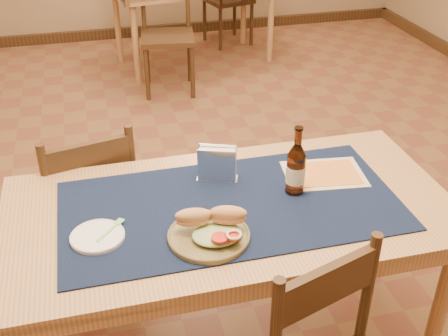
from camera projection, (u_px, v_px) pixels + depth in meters
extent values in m
cube|color=brown|center=(193.00, 237.00, 3.06)|extent=(6.00, 7.00, 0.02)
cylinder|color=tan|center=(438.00, 313.00, 2.09)|extent=(0.06, 0.06, 0.71)
cylinder|color=tan|center=(42.00, 265.00, 2.32)|extent=(0.06, 0.06, 0.71)
cylinder|color=tan|center=(362.00, 215.00, 2.62)|extent=(0.06, 0.06, 0.71)
cube|color=tan|center=(231.00, 211.00, 2.01)|extent=(1.60, 0.80, 0.04)
cube|color=#101A3A|center=(231.00, 205.00, 2.00)|extent=(1.20, 0.60, 0.01)
cube|color=#3F2916|center=(127.00, 32.00, 5.90)|extent=(6.00, 0.06, 0.10)
cylinder|color=tan|center=(136.00, 43.00, 4.68)|extent=(0.05, 0.05, 0.71)
cylinder|color=tan|center=(271.00, 24.00, 5.14)|extent=(0.05, 0.05, 0.71)
cylinder|color=tan|center=(117.00, 25.00, 5.12)|extent=(0.05, 0.05, 0.71)
cylinder|color=tan|center=(243.00, 8.00, 5.57)|extent=(0.05, 0.05, 0.71)
cylinder|color=#3F2916|center=(117.00, 213.00, 2.87)|extent=(0.03, 0.03, 0.44)
cylinder|color=#3F2916|center=(48.00, 232.00, 2.73)|extent=(0.03, 0.03, 0.44)
cylinder|color=#3F2916|center=(140.00, 252.00, 2.60)|extent=(0.03, 0.03, 0.44)
cylinder|color=#3F2916|center=(65.00, 276.00, 2.47)|extent=(0.03, 0.03, 0.44)
cube|color=#3F2916|center=(87.00, 204.00, 2.55)|extent=(0.49, 0.49, 0.04)
cube|color=#3F2916|center=(88.00, 158.00, 2.24)|extent=(0.35, 0.10, 0.14)
cylinder|color=#3F2916|center=(133.00, 173.00, 2.36)|extent=(0.03, 0.03, 0.45)
cylinder|color=#3F2916|center=(49.00, 194.00, 2.23)|extent=(0.03, 0.03, 0.45)
cube|color=#3F2916|center=(327.00, 285.00, 1.60)|extent=(0.35, 0.14, 0.14)
cylinder|color=#3F2916|center=(367.00, 292.00, 1.74)|extent=(0.04, 0.04, 0.45)
cylinder|color=#3F2916|center=(147.00, 73.00, 4.45)|extent=(0.04, 0.04, 0.45)
cylinder|color=#3F2916|center=(192.00, 71.00, 4.49)|extent=(0.04, 0.04, 0.45)
cylinder|color=#3F2916|center=(147.00, 57.00, 4.76)|extent=(0.04, 0.04, 0.45)
cylinder|color=#3F2916|center=(189.00, 56.00, 4.80)|extent=(0.04, 0.04, 0.45)
cube|color=#3F2916|center=(168.00, 38.00, 4.51)|extent=(0.47, 0.47, 0.04)
cylinder|color=#3F2916|center=(143.00, 3.00, 4.53)|extent=(0.04, 0.04, 0.46)
cylinder|color=#3F2916|center=(188.00, 1.00, 4.57)|extent=(0.04, 0.04, 0.46)
cylinder|color=#3F2916|center=(235.00, 15.00, 5.87)|extent=(0.04, 0.04, 0.44)
cylinder|color=#3F2916|center=(205.00, 19.00, 5.73)|extent=(0.04, 0.04, 0.44)
cylinder|color=#3F2916|center=(251.00, 23.00, 5.60)|extent=(0.04, 0.04, 0.44)
cylinder|color=#3F2916|center=(220.00, 29.00, 5.46)|extent=(0.04, 0.04, 0.44)
cylinder|color=brown|center=(209.00, 236.00, 1.83)|extent=(0.27, 0.27, 0.02)
torus|color=brown|center=(209.00, 235.00, 1.83)|extent=(0.27, 0.27, 0.01)
ellipsoid|color=#A1B37B|center=(217.00, 234.00, 1.80)|extent=(0.16, 0.13, 0.03)
ellipsoid|color=tan|center=(193.00, 218.00, 1.81)|extent=(0.12, 0.06, 0.07)
ellipsoid|color=tan|center=(228.00, 216.00, 1.82)|extent=(0.13, 0.08, 0.07)
cylinder|color=red|center=(220.00, 238.00, 1.76)|extent=(0.05, 0.05, 0.01)
cylinder|color=red|center=(233.00, 236.00, 1.77)|extent=(0.05, 0.05, 0.01)
torus|color=silver|center=(234.00, 235.00, 1.76)|extent=(0.05, 0.05, 0.01)
cylinder|color=white|center=(97.00, 237.00, 1.83)|extent=(0.18, 0.18, 0.01)
torus|color=white|center=(97.00, 235.00, 1.83)|extent=(0.18, 0.18, 0.01)
cube|color=#86DA77|center=(107.00, 233.00, 1.84)|extent=(0.08, 0.09, 0.00)
cube|color=#86DA77|center=(119.00, 221.00, 1.89)|extent=(0.04, 0.04, 0.00)
cylinder|color=#41200B|center=(295.00, 174.00, 2.03)|extent=(0.07, 0.07, 0.15)
cone|color=#41200B|center=(297.00, 150.00, 1.98)|extent=(0.07, 0.07, 0.04)
cylinder|color=#41200B|center=(298.00, 137.00, 1.95)|extent=(0.03, 0.03, 0.06)
cylinder|color=#41200B|center=(299.00, 128.00, 1.93)|extent=(0.03, 0.03, 0.01)
cylinder|color=#F8E9C7|center=(295.00, 174.00, 2.03)|extent=(0.07, 0.07, 0.07)
cube|color=silver|center=(217.00, 178.00, 2.14)|extent=(0.16, 0.10, 0.00)
cube|color=silver|center=(216.00, 166.00, 2.09)|extent=(0.14, 0.05, 0.13)
cube|color=silver|center=(218.00, 160.00, 2.13)|extent=(0.14, 0.05, 0.13)
cube|color=white|center=(217.00, 164.00, 2.11)|extent=(0.14, 0.08, 0.12)
cube|color=#40A2CD|center=(216.00, 164.00, 2.09)|extent=(0.09, 0.04, 0.04)
cube|color=beige|center=(324.00, 174.00, 2.17)|extent=(0.33, 0.26, 0.00)
cube|color=orange|center=(324.00, 173.00, 2.17)|extent=(0.28, 0.21, 0.00)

